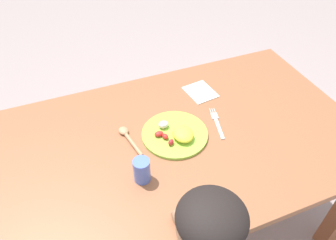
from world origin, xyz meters
name	(u,v)px	position (x,y,z in m)	size (l,w,h in m)	color
ground_plane	(178,223)	(0.00, 0.00, 0.00)	(8.00, 8.00, 0.00)	gray
dining_table	(181,153)	(0.00, 0.00, 0.59)	(1.49, 0.90, 0.69)	#955939
plate	(176,134)	(-0.02, 0.01, 0.70)	(0.27, 0.27, 0.05)	#96CA43
fork	(217,123)	(0.17, 0.02, 0.69)	(0.06, 0.19, 0.01)	silver
spoon	(128,137)	(-0.20, 0.07, 0.70)	(0.06, 0.18, 0.02)	tan
drinking_cup	(142,170)	(-0.21, -0.14, 0.74)	(0.06, 0.06, 0.10)	#5372DF
napkin	(200,92)	(0.20, 0.24, 0.69)	(0.12, 0.14, 0.00)	white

